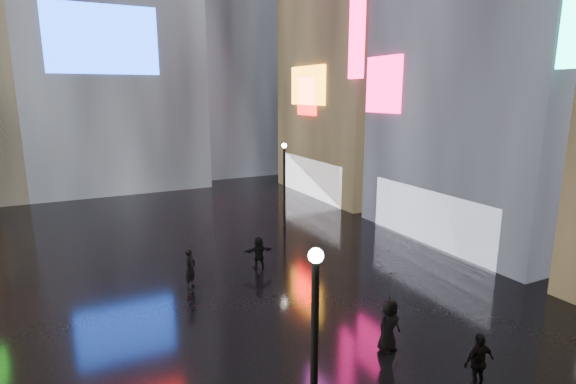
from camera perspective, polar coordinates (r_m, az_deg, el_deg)
ground at (r=23.01m, az=-9.04°, el=-8.33°), size 140.00×140.00×0.00m
building_right_far at (r=38.28m, az=10.06°, el=21.12°), size 10.28×12.00×28.00m
tower_flank_right at (r=49.83m, az=-8.95°, el=22.62°), size 12.00×12.00×34.00m
lamp_near at (r=9.69m, az=3.37°, el=-19.81°), size 0.30×0.30×5.20m
lamp_far at (r=27.10m, az=-0.47°, el=1.49°), size 0.30×0.30×5.20m
pedestrian_3 at (r=14.28m, az=23.06°, el=-19.21°), size 1.03×0.50×1.69m
pedestrian_4 at (r=15.28m, az=12.67°, el=-16.11°), size 0.94×0.70×1.76m
pedestrian_5 at (r=21.34m, az=-3.73°, el=-7.68°), size 1.47×0.63×1.54m
pedestrian_6 at (r=19.66m, az=-12.29°, el=-9.46°), size 0.74×0.74×1.73m
umbrella_2 at (r=14.69m, az=12.92°, el=-11.53°), size 1.08×1.10×0.90m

